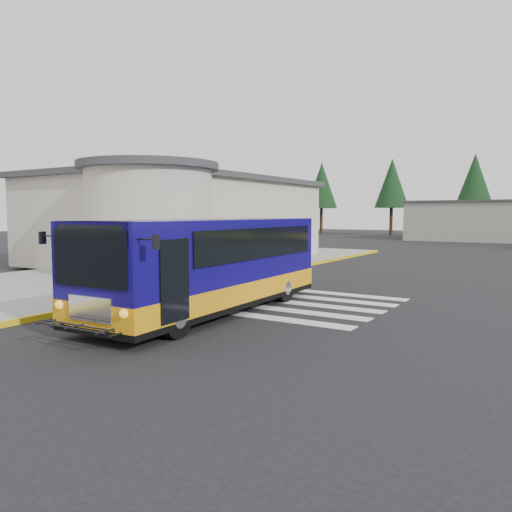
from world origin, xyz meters
The scene contains 9 objects.
ground centered at (0.00, 0.00, 0.00)m, with size 140.00×140.00×0.00m, color black.
sidewalk centered at (-9.00, 4.00, 0.07)m, with size 10.00×34.00×0.15m, color gray.
curb_strip centered at (-4.05, 4.00, 0.08)m, with size 0.12×34.00×0.16m, color gold.
station_building centered at (-10.84, 6.91, 2.57)m, with size 12.70×18.70×4.80m.
crosswalk centered at (-0.50, -0.80, 0.01)m, with size 8.00×5.35×0.01m.
transit_bus centered at (-0.83, -3.44, 1.29)m, with size 3.48×9.65×2.70m.
pedestrian_a centered at (-6.05, -1.64, 0.90)m, with size 0.55×0.36×1.50m, color black.
pedestrian_b centered at (-7.07, -0.27, 0.96)m, with size 0.79×0.61×1.62m, color black.
bollard centered at (-4.20, -5.37, 0.77)m, with size 0.10×0.10×1.24m, color black.
Camera 1 is at (7.93, -14.82, 2.87)m, focal length 35.00 mm.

